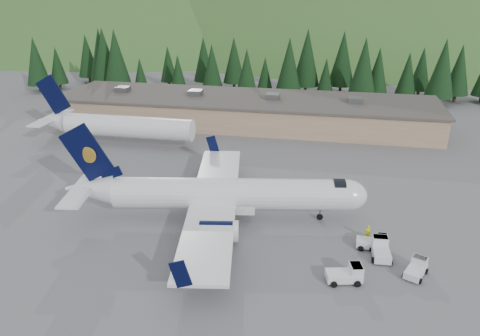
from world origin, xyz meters
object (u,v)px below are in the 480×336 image
(second_airliner, at_px, (112,125))
(baggage_tug_d, at_px, (417,268))
(terminal_building, at_px, (246,110))
(baggage_tug_b, at_px, (374,242))
(baggage_tug_c, at_px, (381,249))
(airliner, at_px, (221,195))
(baggage_tug_a, at_px, (347,274))
(ramp_worker, at_px, (368,232))

(second_airliner, bearing_deg, baggage_tug_d, -33.38)
(second_airliner, bearing_deg, terminal_building, 38.78)
(second_airliner, relative_size, baggage_tug_b, 8.69)
(baggage_tug_c, xyz_separation_m, terminal_building, (-21.69, 42.79, 1.83))
(baggage_tug_b, xyz_separation_m, terminal_building, (-21.16, 41.52, 1.89))
(airliner, bearing_deg, baggage_tug_c, -24.15)
(baggage_tug_a, height_order, baggage_tug_b, baggage_tug_a)
(baggage_tug_c, bearing_deg, second_airliner, 53.87)
(airliner, xyz_separation_m, ramp_worker, (16.55, -1.61, -2.23))
(baggage_tug_d, bearing_deg, ramp_worker, 62.09)
(airliner, height_order, second_airliner, airliner)
(second_airliner, relative_size, ramp_worker, 15.96)
(airliner, height_order, terminal_building, airliner)
(airliner, xyz_separation_m, terminal_building, (-4.00, 38.17, -0.46))
(airliner, height_order, baggage_tug_d, airliner)
(baggage_tug_b, relative_size, terminal_building, 0.04)
(baggage_tug_a, height_order, ramp_worker, baggage_tug_a)
(baggage_tug_a, distance_m, baggage_tug_c, 6.09)
(baggage_tug_a, bearing_deg, airliner, 132.68)
(second_airliner, height_order, baggage_tug_d, second_airliner)
(baggage_tug_c, relative_size, ramp_worker, 1.98)
(airliner, distance_m, second_airliner, 32.61)
(baggage_tug_b, xyz_separation_m, ramp_worker, (-0.61, 1.74, 0.13))
(terminal_building, height_order, ramp_worker, terminal_building)
(terminal_building, bearing_deg, ramp_worker, -62.68)
(airliner, height_order, baggage_tug_c, airliner)
(baggage_tug_d, bearing_deg, second_airliner, 81.92)
(second_airliner, relative_size, baggage_tug_d, 8.48)
(airliner, bearing_deg, baggage_tug_b, -20.56)
(airliner, relative_size, second_airliner, 1.27)
(baggage_tug_c, height_order, baggage_tug_d, baggage_tug_c)
(airliner, height_order, baggage_tug_a, airliner)
(baggage_tug_b, relative_size, baggage_tug_d, 0.98)
(baggage_tug_c, xyz_separation_m, ramp_worker, (-1.14, 3.01, 0.07))
(baggage_tug_d, height_order, ramp_worker, ramp_worker)
(baggage_tug_a, relative_size, terminal_building, 0.05)
(baggage_tug_c, distance_m, baggage_tug_d, 4.11)
(baggage_tug_a, height_order, baggage_tug_c, baggage_tug_c)
(airliner, bearing_deg, second_airliner, 127.66)
(baggage_tug_a, bearing_deg, baggage_tug_d, 6.87)
(airliner, distance_m, baggage_tug_c, 18.42)
(terminal_building, bearing_deg, second_airliner, -141.22)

